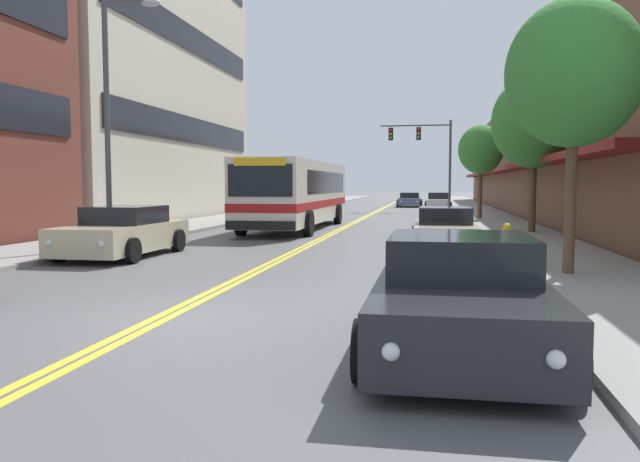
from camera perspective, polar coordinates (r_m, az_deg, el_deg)
ground_plane at (r=45.76m, az=5.24°, el=1.81°), size 240.00×240.00×0.00m
sidewalk_left at (r=46.91m, az=-3.47°, el=1.97°), size 3.27×106.00×0.13m
sidewalk_right at (r=45.71m, az=14.19°, el=1.78°), size 3.27×106.00×0.13m
centre_line at (r=45.76m, az=5.24°, el=1.82°), size 0.34×106.00×0.01m
storefront_row_right at (r=46.49m, az=21.55°, el=6.30°), size 9.10×68.00×7.67m
city_bus at (r=27.95m, az=-2.04°, el=3.67°), size 2.94×12.36×2.94m
car_beige_parked_left_near at (r=17.91m, az=-17.54°, el=-0.16°), size 2.20×4.75×1.37m
car_charcoal_parked_right_foreground at (r=7.56m, az=12.67°, el=-6.01°), size 2.17×4.47×1.37m
car_champagne_parked_right_mid at (r=19.28m, az=11.38°, el=0.10°), size 2.07×4.41×1.28m
car_white_parked_right_far at (r=48.96m, az=10.75°, el=2.64°), size 2.02×4.50×1.33m
car_slate_blue_moving_lead at (r=55.22m, az=8.21°, el=2.82°), size 2.14×4.70×1.24m
traffic_signal_mast at (r=46.60m, az=9.71°, el=7.57°), size 5.16×0.38×6.61m
street_lamp_left_near at (r=19.11m, az=-18.30°, el=11.10°), size 1.77×0.28×7.28m
street_tree_right_near at (r=14.01m, az=22.20°, el=13.15°), size 2.74×2.74×5.60m
street_tree_right_mid at (r=25.56m, az=19.01°, el=9.39°), size 3.23×3.23×6.00m
street_tree_right_far at (r=35.18m, az=14.49°, el=7.19°), size 2.43×2.43×5.06m
fire_hydrant at (r=17.83m, az=16.69°, el=-0.57°), size 0.33×0.25×0.78m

